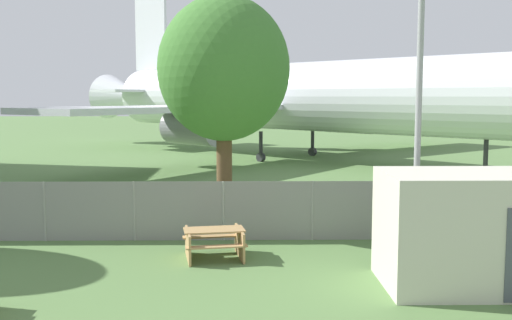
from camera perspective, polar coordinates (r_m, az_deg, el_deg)
name	(u,v)px	position (r m, az deg, el deg)	size (l,w,h in m)	color
perimeter_fence	(223,211)	(17.21, -3.13, -4.86)	(56.07, 0.07, 1.71)	gray
airplane	(304,97)	(38.85, 4.57, 5.97)	(35.26, 34.85, 12.89)	silver
portable_cabin	(474,230)	(13.87, 20.06, -6.25)	(3.93, 2.48, 2.49)	beige
picnic_bench_open_grass	(214,240)	(15.42, -4.01, -7.64)	(1.74, 1.63, 0.76)	tan
tree_near_hangar	(224,70)	(18.66, -3.09, 8.60)	(4.08, 4.08, 7.22)	brown
light_mast	(420,60)	(15.63, 15.35, 9.19)	(0.44, 0.44, 8.29)	#99999E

